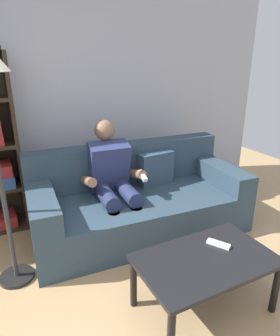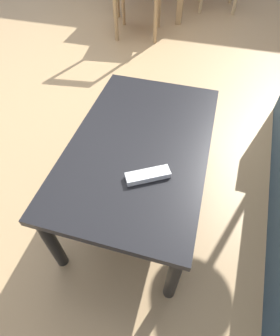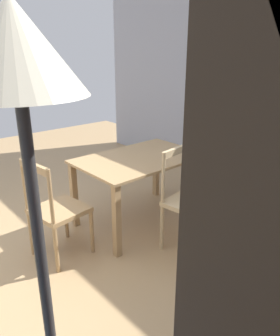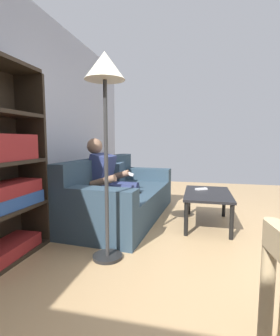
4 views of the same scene
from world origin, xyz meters
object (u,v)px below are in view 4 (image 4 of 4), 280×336
(couch, at_px, (121,196))
(floor_lamp, at_px, (105,86))
(person_lounging, at_px, (110,180))
(coffee_table, at_px, (208,197))
(tv_remote, at_px, (201,189))

(couch, relative_size, floor_lamp, 1.18)
(person_lounging, xyz_separation_m, coffee_table, (0.17, -1.29, -0.21))
(couch, relative_size, coffee_table, 2.33)
(person_lounging, xyz_separation_m, floor_lamp, (-1.01, -0.34, 1.01))
(couch, height_order, person_lounging, person_lounging)
(person_lounging, bearing_deg, tv_remote, -74.21)
(couch, height_order, tv_remote, couch)
(person_lounging, height_order, floor_lamp, floor_lamp)
(coffee_table, height_order, tv_remote, tv_remote)
(couch, height_order, floor_lamp, floor_lamp)
(tv_remote, xyz_separation_m, floor_lamp, (-1.35, 0.87, 1.15))
(tv_remote, bearing_deg, person_lounging, 75.25)
(couch, distance_m, person_lounging, 0.38)
(coffee_table, bearing_deg, tv_remote, 24.59)
(couch, bearing_deg, tv_remote, -85.29)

